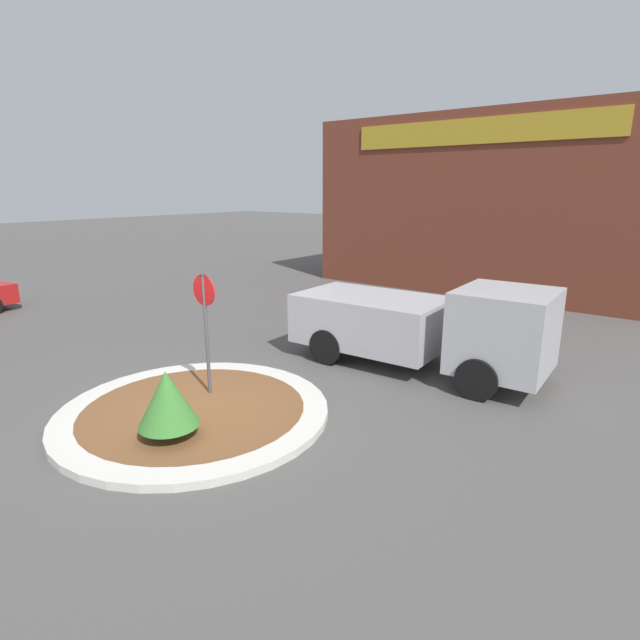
{
  "coord_description": "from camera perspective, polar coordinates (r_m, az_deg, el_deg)",
  "views": [
    {
      "loc": [
        7.12,
        -5.36,
        4.13
      ],
      "look_at": [
        0.86,
        2.75,
        1.41
      ],
      "focal_mm": 28.0,
      "sensor_mm": 36.0,
      "label": 1
    }
  ],
  "objects": [
    {
      "name": "utility_truck",
      "position": [
        11.73,
        11.52,
        -0.55
      ],
      "size": [
        5.97,
        2.39,
        2.1
      ],
      "rotation": [
        0.0,
        0.0,
        0.04
      ],
      "color": "#B2B2B7",
      "rests_on": "ground_plane"
    },
    {
      "name": "traffic_island",
      "position": [
        9.8,
        -14.16,
        -10.08
      ],
      "size": [
        5.02,
        5.02,
        0.14
      ],
      "color": "beige",
      "rests_on": "ground_plane"
    },
    {
      "name": "island_shrub",
      "position": [
        8.56,
        -17.06,
        -8.58
      ],
      "size": [
        0.99,
        0.99,
        1.15
      ],
      "color": "brown",
      "rests_on": "traffic_island"
    },
    {
      "name": "stop_sign",
      "position": [
        9.88,
        -12.96,
        0.42
      ],
      "size": [
        0.6,
        0.07,
        2.56
      ],
      "color": "#4C4C51",
      "rests_on": "ground_plane"
    },
    {
      "name": "ground_plane",
      "position": [
        9.83,
        -14.13,
        -10.45
      ],
      "size": [
        120.0,
        120.0,
        0.0
      ],
      "primitive_type": "plane",
      "color": "#514F4C"
    },
    {
      "name": "storefront_building",
      "position": [
        22.62,
        19.61,
        12.35
      ],
      "size": [
        13.82,
        6.07,
        6.9
      ],
      "color": "brown",
      "rests_on": "ground_plane"
    }
  ]
}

